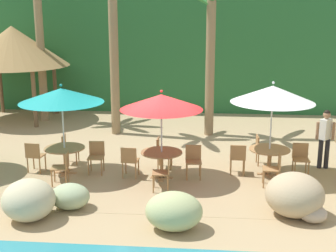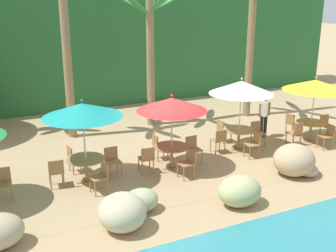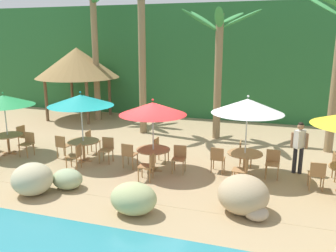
{
  "view_description": "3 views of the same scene",
  "coord_description": "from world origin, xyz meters",
  "px_view_note": "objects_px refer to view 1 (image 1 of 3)",
  "views": [
    {
      "loc": [
        1.31,
        -11.85,
        4.39
      ],
      "look_at": [
        0.21,
        0.57,
        1.23
      ],
      "focal_mm": 49.1,
      "sensor_mm": 36.0,
      "label": 1
    },
    {
      "loc": [
        -5.1,
        -11.11,
        5.2
      ],
      "look_at": [
        0.07,
        -0.16,
        1.37
      ],
      "focal_mm": 43.94,
      "sensor_mm": 36.0,
      "label": 2
    },
    {
      "loc": [
        3.95,
        -10.63,
        4.25
      ],
      "look_at": [
        0.41,
        0.37,
        1.38
      ],
      "focal_mm": 37.92,
      "sensor_mm": 36.0,
      "label": 3
    }
  ],
  "objects_px": {
    "umbrella_red": "(161,102)",
    "umbrella_white": "(273,94)",
    "chair_red_left": "(130,160)",
    "chair_red_inland": "(162,150)",
    "palm_tree_nearest": "(38,7)",
    "chair_red_seaward": "(193,159)",
    "chair_white_seaward": "(301,157)",
    "palapa_hut": "(13,46)",
    "palm_tree_second": "(113,15)",
    "chair_teal_right": "(63,166)",
    "chair_teal_left": "(34,155)",
    "dining_table_red": "(162,156)",
    "chair_white_right": "(275,167)",
    "chair_teal_seaward": "(96,155)",
    "waiter_in_white": "(325,135)",
    "chair_white_left": "(238,157)",
    "dining_table_teal": "(65,152)",
    "chair_white_inland": "(261,148)",
    "chair_teal_inland": "(68,147)",
    "dining_table_white": "(269,153)",
    "chair_red_right": "(164,171)",
    "umbrella_teal": "(61,95)"
  },
  "relations": [
    {
      "from": "palapa_hut",
      "to": "chair_white_left",
      "type": "bearing_deg",
      "value": -34.17
    },
    {
      "from": "umbrella_white",
      "to": "waiter_in_white",
      "type": "xyz_separation_m",
      "value": [
        1.61,
        0.69,
        -1.25
      ]
    },
    {
      "from": "waiter_in_white",
      "to": "palapa_hut",
      "type": "bearing_deg",
      "value": 155.32
    },
    {
      "from": "umbrella_red",
      "to": "chair_red_left",
      "type": "distance_m",
      "value": 1.79
    },
    {
      "from": "palm_tree_second",
      "to": "waiter_in_white",
      "type": "height_order",
      "value": "palm_tree_second"
    },
    {
      "from": "palm_tree_nearest",
      "to": "chair_white_right",
      "type": "bearing_deg",
      "value": -38.15
    },
    {
      "from": "chair_teal_right",
      "to": "chair_white_left",
      "type": "bearing_deg",
      "value": 14.05
    },
    {
      "from": "palm_tree_second",
      "to": "chair_teal_right",
      "type": "bearing_deg",
      "value": -93.91
    },
    {
      "from": "chair_teal_left",
      "to": "waiter_in_white",
      "type": "xyz_separation_m",
      "value": [
        8.03,
        1.07,
        0.47
      ]
    },
    {
      "from": "waiter_in_white",
      "to": "chair_red_inland",
      "type": "bearing_deg",
      "value": -175.47
    },
    {
      "from": "umbrella_red",
      "to": "chair_white_inland",
      "type": "xyz_separation_m",
      "value": [
        2.75,
        1.37,
        -1.57
      ]
    },
    {
      "from": "umbrella_white",
      "to": "chair_white_left",
      "type": "distance_m",
      "value": 1.93
    },
    {
      "from": "dining_table_teal",
      "to": "chair_white_left",
      "type": "xyz_separation_m",
      "value": [
        4.72,
        0.3,
        -0.1
      ]
    },
    {
      "from": "chair_red_inland",
      "to": "palm_tree_nearest",
      "type": "distance_m",
      "value": 8.55
    },
    {
      "from": "dining_table_teal",
      "to": "chair_teal_inland",
      "type": "xyz_separation_m",
      "value": [
        -0.18,
        0.84,
        -0.1
      ]
    },
    {
      "from": "chair_teal_left",
      "to": "umbrella_teal",
      "type": "bearing_deg",
      "value": 0.97
    },
    {
      "from": "chair_red_inland",
      "to": "dining_table_red",
      "type": "bearing_deg",
      "value": -84.42
    },
    {
      "from": "chair_teal_left",
      "to": "umbrella_red",
      "type": "bearing_deg",
      "value": -2.26
    },
    {
      "from": "chair_teal_left",
      "to": "dining_table_red",
      "type": "xyz_separation_m",
      "value": [
        3.54,
        -0.14,
        0.1
      ]
    },
    {
      "from": "chair_teal_seaward",
      "to": "chair_teal_right",
      "type": "relative_size",
      "value": 1.0
    },
    {
      "from": "chair_teal_inland",
      "to": "chair_teal_right",
      "type": "distance_m",
      "value": 1.71
    },
    {
      "from": "chair_white_inland",
      "to": "palapa_hut",
      "type": "bearing_deg",
      "value": 152.16
    },
    {
      "from": "chair_white_seaward",
      "to": "palapa_hut",
      "type": "xyz_separation_m",
      "value": [
        -10.33,
        5.7,
        2.46
      ]
    },
    {
      "from": "chair_white_right",
      "to": "waiter_in_white",
      "type": "bearing_deg",
      "value": 44.39
    },
    {
      "from": "dining_table_red",
      "to": "chair_white_seaward",
      "type": "relative_size",
      "value": 1.26
    },
    {
      "from": "chair_red_seaward",
      "to": "dining_table_white",
      "type": "distance_m",
      "value": 2.08
    },
    {
      "from": "umbrella_teal",
      "to": "palm_tree_nearest",
      "type": "distance_m",
      "value": 7.04
    },
    {
      "from": "chair_red_right",
      "to": "palapa_hut",
      "type": "height_order",
      "value": "palapa_hut"
    },
    {
      "from": "chair_teal_left",
      "to": "palm_tree_second",
      "type": "xyz_separation_m",
      "value": [
        1.41,
        4.3,
        3.68
      ]
    },
    {
      "from": "umbrella_red",
      "to": "umbrella_white",
      "type": "height_order",
      "value": "umbrella_white"
    },
    {
      "from": "chair_red_left",
      "to": "chair_white_left",
      "type": "relative_size",
      "value": 1.0
    },
    {
      "from": "chair_teal_inland",
      "to": "chair_white_seaward",
      "type": "height_order",
      "value": "same"
    },
    {
      "from": "chair_red_seaward",
      "to": "chair_red_left",
      "type": "bearing_deg",
      "value": -173.42
    },
    {
      "from": "umbrella_white",
      "to": "chair_white_seaward",
      "type": "bearing_deg",
      "value": 5.23
    },
    {
      "from": "chair_white_left",
      "to": "chair_red_right",
      "type": "bearing_deg",
      "value": -145.47
    },
    {
      "from": "chair_red_left",
      "to": "palm_tree_second",
      "type": "bearing_deg",
      "value": 105.82
    },
    {
      "from": "chair_red_right",
      "to": "dining_table_red",
      "type": "bearing_deg",
      "value": 100.27
    },
    {
      "from": "chair_white_seaward",
      "to": "chair_red_left",
      "type": "bearing_deg",
      "value": -172.04
    },
    {
      "from": "umbrella_red",
      "to": "chair_red_inland",
      "type": "distance_m",
      "value": 1.79
    },
    {
      "from": "chair_teal_right",
      "to": "chair_red_inland",
      "type": "distance_m",
      "value": 2.84
    },
    {
      "from": "waiter_in_white",
      "to": "chair_teal_right",
      "type": "bearing_deg",
      "value": -164.83
    },
    {
      "from": "chair_red_inland",
      "to": "umbrella_teal",
      "type": "bearing_deg",
      "value": -164.99
    },
    {
      "from": "chair_teal_seaward",
      "to": "palapa_hut",
      "type": "height_order",
      "value": "palapa_hut"
    },
    {
      "from": "chair_teal_right",
      "to": "chair_red_right",
      "type": "relative_size",
      "value": 1.0
    },
    {
      "from": "dining_table_red",
      "to": "palapa_hut",
      "type": "height_order",
      "value": "palapa_hut"
    },
    {
      "from": "chair_teal_inland",
      "to": "palm_tree_nearest",
      "type": "xyz_separation_m",
      "value": [
        -2.56,
        5.23,
        3.99
      ]
    },
    {
      "from": "chair_teal_inland",
      "to": "dining_table_red",
      "type": "distance_m",
      "value": 3.03
    },
    {
      "from": "umbrella_red",
      "to": "chair_red_inland",
      "type": "bearing_deg",
      "value": 95.58
    },
    {
      "from": "umbrella_white",
      "to": "chair_red_inland",
      "type": "bearing_deg",
      "value": 173.77
    },
    {
      "from": "chair_teal_left",
      "to": "chair_red_inland",
      "type": "xyz_separation_m",
      "value": [
        3.45,
        0.71,
        0.0
      ]
    }
  ]
}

